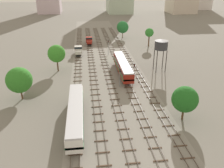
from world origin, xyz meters
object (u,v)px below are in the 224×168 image
Objects in this scene: diesel_railcar_far_left_nearest at (76,113)px; shunter_loco_left_midfar at (89,40)px; shunter_loco_far_left_mid at (78,49)px; diesel_railcar_centre_near at (123,66)px; signal_post_nearest at (120,75)px; signal_post_near at (134,70)px; signal_post_mid at (108,46)px; water_tower at (161,45)px.

diesel_railcar_far_left_nearest is 60.80m from shunter_loco_left_midfar.
shunter_loco_far_left_mid is 15.09m from shunter_loco_left_midfar.
diesel_railcar_centre_near is 9.26m from signal_post_nearest.
diesel_railcar_far_left_nearest is at bearing -124.82° from signal_post_nearest.
diesel_railcar_far_left_nearest is 24.76m from signal_post_near.
signal_post_mid reaches higher than shunter_loco_left_midfar.
signal_post_near is (15.60, 19.21, 0.75)m from diesel_railcar_far_left_nearest.
water_tower reaches higher than signal_post_mid.
diesel_railcar_far_left_nearest is 3.60× the size of signal_post_mid.
signal_post_nearest is (-13.99, -10.22, -4.92)m from water_tower.
diesel_railcar_far_left_nearest reaches higher than shunter_loco_left_midfar.
signal_post_near is (15.60, -27.01, 1.34)m from shunter_loco_far_left_mid.
diesel_railcar_far_left_nearest is at bearing -118.17° from diesel_railcar_centre_near.
signal_post_mid is at bearing 90.00° from signal_post_nearest.
shunter_loco_left_midfar is 1.61× the size of signal_post_near.
signal_post_near reaches higher than diesel_railcar_centre_near.
diesel_railcar_far_left_nearest is 28.33m from diesel_railcar_centre_near.
water_tower reaches higher than diesel_railcar_centre_near.
signal_post_mid is at bearing 75.94° from diesel_railcar_far_left_nearest.
water_tower is 23.47m from signal_post_mid.
diesel_railcar_far_left_nearest and diesel_railcar_centre_near have the same top height.
water_tower is (11.76, 1.26, 5.65)m from diesel_railcar_centre_near.
signal_post_near is at bearing -80.00° from signal_post_mid.
diesel_railcar_centre_near is 19.67m from signal_post_mid.
diesel_railcar_centre_near reaches higher than shunter_loco_left_midfar.
shunter_loco_far_left_mid is at bearing 120.02° from signal_post_near.
signal_post_mid is (11.15, 44.50, 1.00)m from diesel_railcar_far_left_nearest.
diesel_railcar_centre_near is (13.37, 24.98, 0.00)m from diesel_railcar_far_left_nearest.
diesel_railcar_centre_near is 25.11m from shunter_loco_far_left_mid.
water_tower is 1.74× the size of signal_post_mid.
water_tower is 18.01m from signal_post_nearest.
diesel_railcar_far_left_nearest is 2.42× the size of shunter_loco_far_left_mid.
signal_post_nearest is (11.15, 16.02, 0.74)m from diesel_railcar_far_left_nearest.
water_tower is (25.14, 26.24, 5.65)m from diesel_railcar_far_left_nearest.
water_tower is at bearing 46.23° from diesel_railcar_far_left_nearest.
signal_post_near is at bearing -59.98° from shunter_loco_far_left_mid.
signal_post_mid reaches higher than diesel_railcar_far_left_nearest.
diesel_railcar_far_left_nearest is 2.42× the size of shunter_loco_left_midfar.
diesel_railcar_far_left_nearest is 19.53m from signal_post_nearest.
signal_post_mid reaches higher than signal_post_nearest.
shunter_loco_far_left_mid is at bearing -107.19° from shunter_loco_left_midfar.
shunter_loco_left_midfar is at bearing 98.53° from signal_post_nearest.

